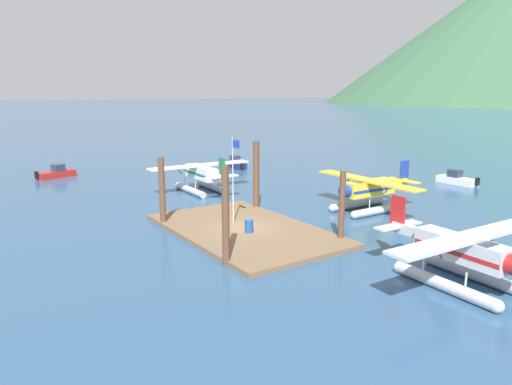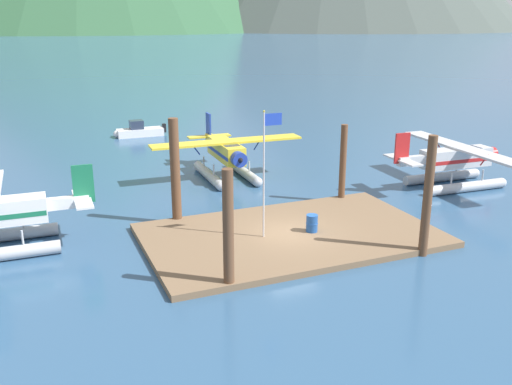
{
  "view_description": "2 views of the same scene",
  "coord_description": "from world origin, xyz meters",
  "px_view_note": "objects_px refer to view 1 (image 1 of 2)",
  "views": [
    {
      "loc": [
        26.15,
        -16.8,
        9.58
      ],
      "look_at": [
        -1.51,
        2.02,
        2.31
      ],
      "focal_mm": 32.47,
      "sensor_mm": 36.0,
      "label": 1
    },
    {
      "loc": [
        -11.67,
        -23.69,
        10.62
      ],
      "look_at": [
        -1.2,
        1.6,
        2.08
      ],
      "focal_mm": 39.56,
      "sensor_mm": 36.0,
      "label": 2
    }
  ],
  "objects_px": {
    "flagpole": "(234,171)",
    "seaplane_white_port_fwd": "(201,176)",
    "fuel_drum": "(249,226)",
    "seaplane_yellow_bow_centre": "(369,192)",
    "boat_red_open_sw": "(57,173)",
    "seaplane_silver_stbd_fwd": "(461,256)",
    "boat_navy_open_west": "(236,163)",
    "boat_white_open_north": "(456,179)"
  },
  "relations": [
    {
      "from": "seaplane_white_port_fwd",
      "to": "seaplane_silver_stbd_fwd",
      "type": "xyz_separation_m",
      "value": [
        27.4,
        0.25,
        0.0
      ]
    },
    {
      "from": "boat_red_open_sw",
      "to": "seaplane_silver_stbd_fwd",
      "type": "bearing_deg",
      "value": 13.2
    },
    {
      "from": "seaplane_yellow_bow_centre",
      "to": "flagpole",
      "type": "bearing_deg",
      "value": -100.22
    },
    {
      "from": "seaplane_white_port_fwd",
      "to": "fuel_drum",
      "type": "bearing_deg",
      "value": -15.55
    },
    {
      "from": "flagpole",
      "to": "seaplane_silver_stbd_fwd",
      "type": "height_order",
      "value": "flagpole"
    },
    {
      "from": "seaplane_yellow_bow_centre",
      "to": "boat_red_open_sw",
      "type": "bearing_deg",
      "value": -149.79
    },
    {
      "from": "flagpole",
      "to": "seaplane_yellow_bow_centre",
      "type": "distance_m",
      "value": 12.12
    },
    {
      "from": "flagpole",
      "to": "boat_navy_open_west",
      "type": "relative_size",
      "value": 1.29
    },
    {
      "from": "seaplane_white_port_fwd",
      "to": "boat_red_open_sw",
      "type": "relative_size",
      "value": 2.21
    },
    {
      "from": "seaplane_white_port_fwd",
      "to": "boat_red_open_sw",
      "type": "distance_m",
      "value": 19.25
    },
    {
      "from": "fuel_drum",
      "to": "seaplane_yellow_bow_centre",
      "type": "xyz_separation_m",
      "value": [
        -0.29,
        11.96,
        0.84
      ]
    },
    {
      "from": "flagpole",
      "to": "boat_navy_open_west",
      "type": "bearing_deg",
      "value": 148.05
    },
    {
      "from": "boat_red_open_sw",
      "to": "boat_navy_open_west",
      "type": "bearing_deg",
      "value": 75.96
    },
    {
      "from": "seaplane_white_port_fwd",
      "to": "seaplane_silver_stbd_fwd",
      "type": "relative_size",
      "value": 1.0
    },
    {
      "from": "fuel_drum",
      "to": "seaplane_white_port_fwd",
      "type": "bearing_deg",
      "value": 164.45
    },
    {
      "from": "seaplane_white_port_fwd",
      "to": "flagpole",
      "type": "bearing_deg",
      "value": -17.13
    },
    {
      "from": "seaplane_silver_stbd_fwd",
      "to": "boat_navy_open_west",
      "type": "relative_size",
      "value": 2.16
    },
    {
      "from": "fuel_drum",
      "to": "seaplane_yellow_bow_centre",
      "type": "bearing_deg",
      "value": 91.39
    },
    {
      "from": "fuel_drum",
      "to": "boat_navy_open_west",
      "type": "height_order",
      "value": "boat_navy_open_west"
    },
    {
      "from": "fuel_drum",
      "to": "seaplane_white_port_fwd",
      "type": "relative_size",
      "value": 0.08
    },
    {
      "from": "seaplane_white_port_fwd",
      "to": "seaplane_yellow_bow_centre",
      "type": "relative_size",
      "value": 1.0
    },
    {
      "from": "flagpole",
      "to": "fuel_drum",
      "type": "relative_size",
      "value": 7.08
    },
    {
      "from": "boat_red_open_sw",
      "to": "boat_white_open_north",
      "type": "relative_size",
      "value": 0.97
    },
    {
      "from": "boat_red_open_sw",
      "to": "boat_white_open_north",
      "type": "bearing_deg",
      "value": 50.93
    },
    {
      "from": "boat_white_open_north",
      "to": "seaplane_yellow_bow_centre",
      "type": "bearing_deg",
      "value": -80.54
    },
    {
      "from": "fuel_drum",
      "to": "boat_white_open_north",
      "type": "xyz_separation_m",
      "value": [
        -3.05,
        28.53,
        -0.25
      ]
    },
    {
      "from": "seaplane_white_port_fwd",
      "to": "boat_white_open_north",
      "type": "bearing_deg",
      "value": 64.65
    },
    {
      "from": "seaplane_silver_stbd_fwd",
      "to": "seaplane_yellow_bow_centre",
      "type": "xyz_separation_m",
      "value": [
        -13.05,
        7.63,
        0.0
      ]
    },
    {
      "from": "fuel_drum",
      "to": "seaplane_silver_stbd_fwd",
      "type": "xyz_separation_m",
      "value": [
        12.76,
        4.33,
        0.84
      ]
    },
    {
      "from": "seaplane_yellow_bow_centre",
      "to": "boat_white_open_north",
      "type": "bearing_deg",
      "value": 99.46
    },
    {
      "from": "boat_navy_open_west",
      "to": "boat_red_open_sw",
      "type": "relative_size",
      "value": 1.02
    },
    {
      "from": "boat_red_open_sw",
      "to": "seaplane_yellow_bow_centre",
      "type": "bearing_deg",
      "value": 30.21
    },
    {
      "from": "seaplane_silver_stbd_fwd",
      "to": "boat_white_open_north",
      "type": "xyz_separation_m",
      "value": [
        -15.82,
        24.21,
        -1.09
      ]
    },
    {
      "from": "fuel_drum",
      "to": "boat_navy_open_west",
      "type": "bearing_deg",
      "value": 150.0
    },
    {
      "from": "flagpole",
      "to": "boat_red_open_sw",
      "type": "height_order",
      "value": "flagpole"
    },
    {
      "from": "seaplane_white_port_fwd",
      "to": "boat_navy_open_west",
      "type": "bearing_deg",
      "value": 135.9
    },
    {
      "from": "flagpole",
      "to": "seaplane_yellow_bow_centre",
      "type": "height_order",
      "value": "flagpole"
    },
    {
      "from": "seaplane_white_port_fwd",
      "to": "seaplane_yellow_bow_centre",
      "type": "xyz_separation_m",
      "value": [
        14.35,
        7.88,
        0.0
      ]
    },
    {
      "from": "flagpole",
      "to": "seaplane_white_port_fwd",
      "type": "distance_m",
      "value": 13.08
    },
    {
      "from": "seaplane_silver_stbd_fwd",
      "to": "boat_red_open_sw",
      "type": "bearing_deg",
      "value": -166.8
    },
    {
      "from": "seaplane_white_port_fwd",
      "to": "seaplane_yellow_bow_centre",
      "type": "distance_m",
      "value": 16.37
    },
    {
      "from": "seaplane_silver_stbd_fwd",
      "to": "seaplane_white_port_fwd",
      "type": "bearing_deg",
      "value": -179.47
    }
  ]
}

